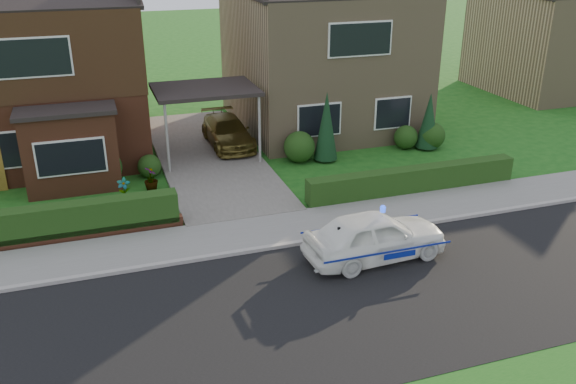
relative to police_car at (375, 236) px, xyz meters
name	(u,v)px	position (x,y,z in m)	size (l,w,h in m)	color
ground	(304,310)	(-2.62, -1.71, -0.66)	(120.00, 120.00, 0.00)	#174F15
road	(304,310)	(-2.62, -1.71, -0.66)	(60.00, 6.00, 0.02)	black
kerb	(267,248)	(-2.62, 1.34, -0.60)	(60.00, 0.16, 0.12)	#9E9993
sidewalk	(256,232)	(-2.62, 2.39, -0.61)	(60.00, 2.00, 0.10)	slate
driveway	(208,156)	(-2.62, 9.29, -0.60)	(3.80, 12.00, 0.12)	#666059
house_left	(38,55)	(-8.40, 12.20, 3.15)	(7.50, 9.53, 7.25)	brown
house_right	(321,42)	(3.18, 12.29, 3.00)	(7.50, 8.06, 7.25)	#987F5D
carport_link	(205,91)	(-2.62, 9.25, 2.00)	(3.80, 3.00, 2.77)	black
dwarf_wall	(45,239)	(-8.42, 3.59, -0.48)	(7.70, 0.25, 0.36)	brown
hedge_left	(47,243)	(-8.42, 3.74, -0.66)	(7.50, 0.55, 0.90)	#153310
hedge_right	(412,193)	(3.18, 3.64, -0.66)	(7.50, 0.55, 0.80)	#153310
shrub_left_mid	(103,168)	(-6.62, 7.59, 0.00)	(1.32, 1.32, 1.32)	#153310
shrub_left_near	(150,166)	(-5.02, 7.89, -0.24)	(0.84, 0.84, 0.84)	#153310
shrub_right_near	(299,147)	(0.58, 7.69, -0.06)	(1.20, 1.20, 1.20)	#153310
shrub_right_mid	(406,137)	(5.18, 7.79, -0.18)	(0.96, 0.96, 0.96)	#153310
shrub_right_far	(432,136)	(6.18, 7.49, -0.12)	(1.08, 1.08, 1.08)	#153310
conifer_a	(326,128)	(1.58, 7.49, 0.64)	(0.90, 0.90, 2.60)	black
conifer_b	(429,123)	(5.98, 7.49, 0.44)	(0.90, 0.90, 2.20)	black
neighbour_right	(551,42)	(17.38, 14.29, 1.94)	(6.50, 7.00, 5.20)	#987F5D
police_car	(375,236)	(0.00, 0.00, 0.00)	(3.56, 3.96, 1.48)	white
driveway_car	(228,132)	(-1.62, 10.16, 0.03)	(1.58, 3.89, 1.13)	brown
potted_plant_a	(124,191)	(-6.05, 5.91, -0.25)	(0.43, 0.29, 0.81)	gray
potted_plant_b	(77,181)	(-7.49, 7.29, -0.25)	(0.37, 0.45, 0.83)	gray
potted_plant_c	(151,179)	(-5.12, 6.64, -0.25)	(0.46, 0.46, 0.82)	gray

